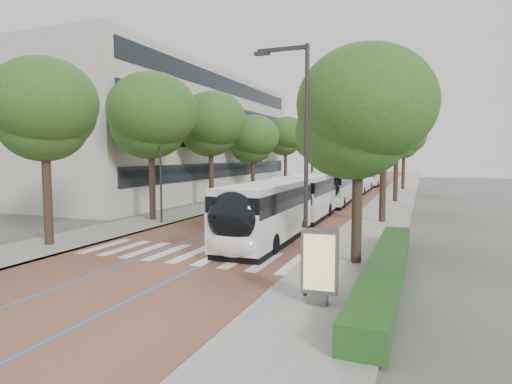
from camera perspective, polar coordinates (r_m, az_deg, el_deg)
ground at (r=19.77m, az=-10.72°, el=-8.80°), size 160.00×160.00×0.00m
road at (r=57.34m, az=11.09°, el=0.23°), size 11.00×140.00×0.02m
sidewalk_left at (r=59.14m, az=3.93°, el=0.50°), size 4.00×140.00×0.12m
sidewalk_right at (r=56.47m, az=18.59°, el=0.04°), size 4.00×140.00×0.12m
kerb_left at (r=58.60m, az=5.70°, el=0.45°), size 0.20×140.00×0.14m
kerb_right at (r=56.60m, az=16.67°, el=0.10°), size 0.20×140.00×0.14m
zebra_crossing at (r=20.49m, az=-8.74°, el=-8.21°), size 10.55×3.60×0.01m
lane_line_left at (r=57.65m, az=9.53°, el=0.29°), size 0.12×126.00×0.01m
lane_line_right at (r=57.07m, az=12.67°, el=0.19°), size 0.12×126.00×0.01m
office_building at (r=53.35m, az=-12.54°, el=7.37°), size 18.11×40.00×14.00m
hedge at (r=16.78m, az=16.98°, el=-9.60°), size 1.20×14.00×0.80m
streetlight_near at (r=13.72m, az=5.99°, el=5.53°), size 1.82×0.20×8.00m
streetlight_far at (r=38.39m, az=16.08°, el=5.00°), size 1.82×0.20×8.00m
lamp_post_left at (r=29.25m, az=-12.62°, el=3.77°), size 0.14×0.14×8.00m
trees_left at (r=46.49m, az=-1.03°, el=7.69°), size 6.39×60.77×9.74m
trees_right at (r=36.03m, az=17.51°, el=7.65°), size 5.75×47.38×9.22m
lead_bus at (r=26.15m, az=4.22°, el=-1.73°), size 2.84×18.44×3.20m
bus_queued_0 at (r=41.44m, az=10.63°, el=0.68°), size 2.98×12.48×3.20m
bus_queued_1 at (r=54.49m, az=13.38°, el=1.64°), size 2.62×12.42×3.20m
bus_queued_2 at (r=67.70m, az=15.29°, el=2.23°), size 2.98×12.48×3.20m
bus_queued_3 at (r=80.81m, az=15.76°, el=2.64°), size 3.33×12.54×3.20m
ad_panel at (r=13.33m, az=8.48°, el=-9.62°), size 1.14×0.47×2.32m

